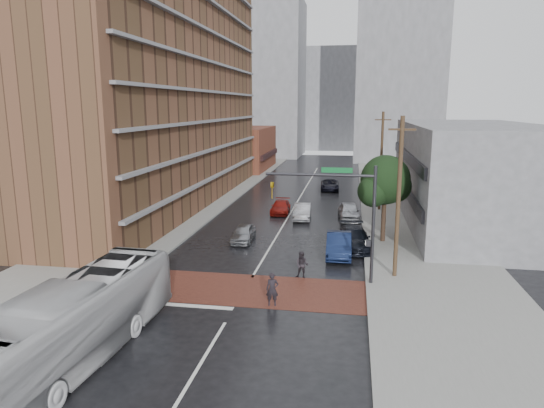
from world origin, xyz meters
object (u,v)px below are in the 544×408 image
(car_travel_b, at_px, (302,212))
(car_parked_far, at_px, (349,211))
(car_parked_mid, at_px, (354,238))
(transit_bus, at_px, (76,321))
(car_parked_near, at_px, (339,245))
(pedestrian_b, at_px, (302,265))
(car_travel_a, at_px, (243,233))
(pedestrian_a, at_px, (272,289))
(car_travel_c, at_px, (281,207))
(suv_travel, at_px, (330,185))

(car_travel_b, bearing_deg, car_parked_far, 3.17)
(car_parked_mid, bearing_deg, car_parked_far, 87.14)
(transit_bus, relative_size, car_parked_near, 2.49)
(car_parked_far, bearing_deg, pedestrian_b, -104.77)
(car_travel_b, xyz_separation_m, car_parked_far, (4.37, 0.47, 0.08))
(pedestrian_b, xyz_separation_m, car_travel_a, (-5.45, 7.51, -0.18))
(pedestrian_a, xyz_separation_m, car_travel_b, (-0.53, 20.47, -0.18))
(transit_bus, distance_m, car_parked_far, 29.97)
(pedestrian_b, bearing_deg, car_parked_far, 90.29)
(car_travel_c, xyz_separation_m, suv_travel, (4.20, 14.31, 0.06))
(car_parked_near, height_order, car_parked_mid, car_parked_near)
(car_parked_far, bearing_deg, car_parked_near, -98.38)
(pedestrian_a, bearing_deg, car_travel_c, 91.91)
(pedestrian_b, relative_size, car_travel_b, 0.38)
(transit_bus, xyz_separation_m, car_parked_far, (11.00, 27.86, -0.91))
(transit_bus, relative_size, suv_travel, 2.53)
(car_travel_b, height_order, car_travel_c, car_travel_b)
(car_travel_c, height_order, car_parked_near, car_parked_near)
(car_travel_a, relative_size, car_travel_b, 0.89)
(car_travel_c, bearing_deg, car_parked_near, -66.86)
(pedestrian_b, relative_size, car_travel_c, 0.40)
(suv_travel, xyz_separation_m, car_parked_far, (2.60, -16.10, 0.13))
(suv_travel, distance_m, car_parked_far, 16.31)
(pedestrian_a, xyz_separation_m, car_parked_near, (3.24, 9.50, -0.10))
(car_travel_c, bearing_deg, car_travel_b, -44.85)
(car_parked_mid, bearing_deg, pedestrian_b, -120.59)
(car_parked_near, relative_size, car_parked_far, 1.04)
(pedestrian_a, height_order, car_parked_near, pedestrian_a)
(car_travel_a, xyz_separation_m, car_parked_mid, (8.67, -0.51, 0.12))
(suv_travel, height_order, car_parked_near, car_parked_near)
(transit_bus, relative_size, car_travel_c, 2.89)
(transit_bus, height_order, car_travel_a, transit_bus)
(pedestrian_a, distance_m, car_parked_far, 21.29)
(car_travel_c, bearing_deg, suv_travel, 71.69)
(car_travel_b, bearing_deg, car_travel_a, -117.18)
(pedestrian_b, xyz_separation_m, car_travel_b, (-1.65, 15.97, -0.12))
(pedestrian_a, xyz_separation_m, car_travel_a, (-4.33, 12.01, -0.24))
(transit_bus, height_order, suv_travel, transit_bus)
(transit_bus, bearing_deg, car_travel_b, 79.73)
(car_travel_a, distance_m, car_travel_b, 9.27)
(pedestrian_a, height_order, car_parked_far, pedestrian_a)
(pedestrian_b, xyz_separation_m, car_travel_c, (-4.08, 18.23, -0.23))
(pedestrian_a, relative_size, car_travel_a, 0.46)
(car_travel_a, height_order, car_travel_c, car_travel_a)
(car_parked_far, bearing_deg, car_travel_c, 159.86)
(car_travel_c, height_order, car_parked_far, car_parked_far)
(car_parked_near, distance_m, car_parked_far, 11.46)
(car_parked_mid, bearing_deg, transit_bus, -127.88)
(car_travel_a, height_order, car_travel_b, car_travel_b)
(car_travel_a, xyz_separation_m, car_parked_far, (8.17, 8.93, 0.14))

